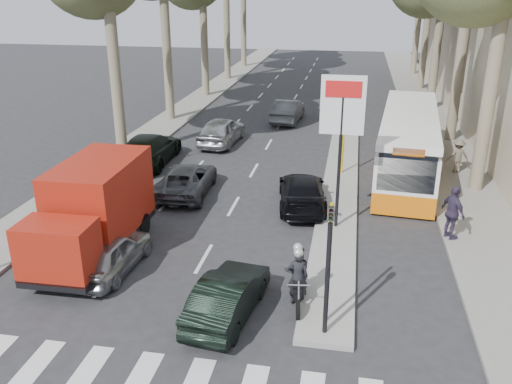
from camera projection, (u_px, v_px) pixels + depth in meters
The scene contains 18 objects.
ground at pixel (215, 293), 15.75m from camera, with size 120.00×120.00×0.00m, color #28282B.
sidewalk_right at pixel (427, 112), 37.20m from camera, with size 3.20×70.00×0.12m, color gray.
median_left at pixel (205, 95), 42.72m from camera, with size 2.40×64.00×0.12m, color gray.
traffic_island at pixel (341, 174), 25.26m from camera, with size 1.50×26.00×0.16m, color gray.
billboard at pixel (341, 131), 18.44m from camera, with size 1.50×12.10×5.60m.
traffic_light_island at pixel (329, 250), 12.93m from camera, with size 0.16×0.41×3.60m.
silver_hatchback at pixel (111, 253), 16.75m from camera, with size 1.46×3.62×1.23m, color #A3A7AB.
dark_hatchback at pixel (228, 296), 14.51m from camera, with size 1.30×3.73×1.23m, color black.
queue_car_a at pixel (186, 180), 22.98m from camera, with size 2.03×4.40×1.22m, color #47484E.
queue_car_b at pixel (302, 191), 21.63m from camera, with size 1.82×4.47×1.30m, color black.
queue_car_c at pixel (222, 131), 29.96m from camera, with size 1.78×4.42×1.51m, color #B0B2B9.
queue_car_d at pixel (288, 111), 34.75m from camera, with size 1.52×4.36×1.44m, color #4A4E52.
queue_car_e at pixel (150, 149), 26.71m from camera, with size 2.11×5.19×1.51m, color black.
red_truck at pixel (94, 209), 17.46m from camera, with size 2.27×5.75×3.05m.
city_bus at pixel (408, 142), 25.03m from camera, with size 3.39×11.17×2.90m.
motorcycle at pixel (297, 276), 15.13m from camera, with size 0.84×2.07×1.77m.
pedestrian_near at pixel (453, 213), 18.54m from camera, with size 1.13×0.55×1.93m, color #3B3049.
pedestrian_far at pixel (458, 156), 25.10m from camera, with size 1.03×0.46×1.60m, color #655B4C.
Camera 1 is at (3.60, -13.16, 8.49)m, focal length 38.00 mm.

